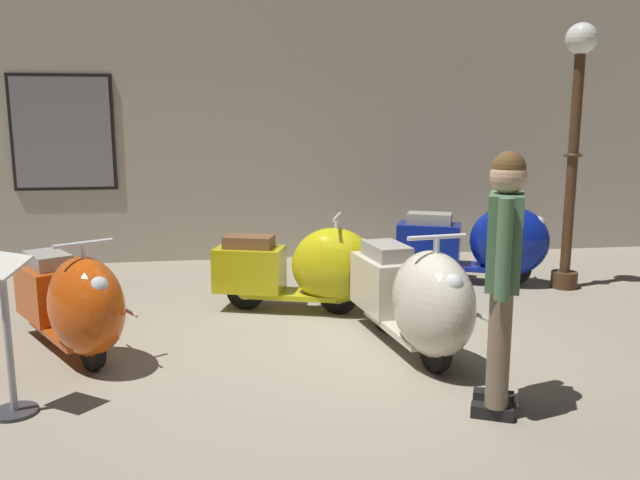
% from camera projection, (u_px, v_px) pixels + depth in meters
% --- Properties ---
extents(ground_plane, '(60.00, 60.00, 0.00)m').
position_uv_depth(ground_plane, '(324.00, 352.00, 5.10)').
color(ground_plane, gray).
extents(showroom_back_wall, '(18.00, 0.24, 3.95)m').
position_uv_depth(showroom_back_wall, '(280.00, 108.00, 8.33)').
color(showroom_back_wall, '#BCB29E').
rests_on(showroom_back_wall, ground).
extents(scooter_0, '(1.20, 1.57, 0.96)m').
position_uv_depth(scooter_0, '(74.00, 303.00, 4.91)').
color(scooter_0, black).
rests_on(scooter_0, ground).
extents(scooter_1, '(1.61, 0.89, 0.95)m').
position_uv_depth(scooter_1, '(308.00, 268.00, 6.09)').
color(scooter_1, black).
rests_on(scooter_1, ground).
extents(scooter_2, '(0.71, 1.71, 1.01)m').
position_uv_depth(scooter_2, '(417.00, 298.00, 4.94)').
color(scooter_2, black).
rests_on(scooter_2, ground).
extents(scooter_3, '(1.71, 1.09, 1.01)m').
position_uv_depth(scooter_3, '(484.00, 243.00, 7.17)').
color(scooter_3, black).
rests_on(scooter_3, ground).
extents(lamppost, '(0.32, 0.32, 2.80)m').
position_uv_depth(lamppost, '(575.00, 133.00, 6.75)').
color(lamppost, '#472D19').
rests_on(lamppost, ground).
extents(visitor_0, '(0.37, 0.51, 1.64)m').
position_uv_depth(visitor_0, '(503.00, 265.00, 3.90)').
color(visitor_0, black).
rests_on(visitor_0, ground).
extents(info_stanchion, '(0.39, 0.37, 1.01)m').
position_uv_depth(info_stanchion, '(9.00, 350.00, 3.95)').
color(info_stanchion, '#333338').
rests_on(info_stanchion, ground).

